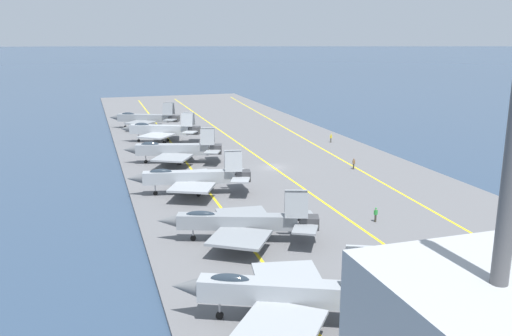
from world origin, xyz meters
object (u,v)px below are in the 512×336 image
Objects in this scene: parked_jet_fourth at (174,150)px; parked_jet_fifth at (161,130)px; crew_brown_vest at (354,163)px; parked_jet_nearest at (284,293)px; parked_jet_sixth at (146,118)px; crew_green_vest at (376,214)px; parked_jet_second at (242,222)px; crew_yellow_vest at (331,138)px; parked_jet_third at (192,177)px.

parked_jet_fourth is 1.02× the size of parked_jet_fifth.
parked_jet_fifth reaches higher than crew_brown_vest.
parked_jet_nearest is 9.24× the size of crew_brown_vest.
parked_jet_fifth reaches higher than parked_jet_sixth.
parked_jet_fourth reaches higher than crew_green_vest.
parked_jet_second is at bearing 94.12° from crew_green_vest.
crew_brown_vest is (23.82, -9.48, 0.02)m from crew_green_vest.
crew_green_vest is at bearing -162.69° from parked_jet_fifth.
parked_jet_nearest is 17.18m from parked_jet_second.
parked_jet_nearest is 9.33× the size of crew_yellow_vest.
crew_brown_vest is at bearing 164.34° from crew_yellow_vest.
parked_jet_fourth reaches higher than crew_yellow_vest.
crew_yellow_vest is (46.64, -32.19, -1.21)m from parked_jet_second.
parked_jet_nearest is 25.86m from crew_green_vest.
parked_jet_second is at bearing -174.86° from parked_jet_third.
parked_jet_fifth is (37.94, -1.02, 0.22)m from parked_jet_third.
parked_jet_sixth is 76.04m from crew_green_vest.
crew_yellow_vest is at bearing -34.61° from parked_jet_second.
crew_green_vest is at bearing -44.83° from parked_jet_nearest.
parked_jet_nearest reaches higher than parked_jet_second.
crew_green_vest is at bearing -133.90° from parked_jet_third.
parked_jet_sixth is at bearing 50.29° from crew_yellow_vest.
parked_jet_third is at bearing 178.00° from parked_jet_fourth.
crew_brown_vest is at bearing -33.30° from parked_jet_nearest.
parked_jet_fourth is at bearing -178.69° from parked_jet_sixth.
parked_jet_nearest reaches higher than parked_jet_third.
parked_jet_second is 9.53× the size of crew_brown_vest.
parked_jet_sixth is at bearing 1.43° from parked_jet_second.
parked_jet_fourth is 40.91m from crew_green_vest.
parked_jet_nearest reaches higher than parked_jet_fourth.
parked_jet_second is at bearing 133.76° from crew_brown_vest.
parked_jet_second is 9.68× the size of crew_green_vest.
parked_jet_second is 1.02× the size of parked_jet_fourth.
parked_jet_third is at bearing 5.14° from parked_jet_second.
parked_jet_fifth is at bearing -176.24° from parked_jet_sixth.
parked_jet_third reaches higher than crew_green_vest.
parked_jet_fifth reaches higher than crew_yellow_vest.
crew_green_vest is 25.64m from crew_brown_vest.
parked_jet_nearest is at bearing 174.83° from parked_jet_second.
crew_yellow_vest is at bearing -50.65° from parked_jet_third.
crew_green_vest is 0.98× the size of crew_brown_vest.
parked_jet_second is 1.02× the size of parked_jet_third.
parked_jet_fourth is at bearing -2.00° from parked_jet_third.
parked_jet_fourth is 9.44× the size of crew_yellow_vest.
parked_jet_third is at bearing 46.10° from crew_green_vest.
crew_green_vest is at bearing -85.88° from parked_jet_second.
parked_jet_third is at bearing 129.35° from crew_yellow_vest.
crew_brown_vest is (6.16, -27.82, -1.45)m from parked_jet_third.
parked_jet_sixth is (18.14, 1.19, -0.19)m from parked_jet_fifth.
parked_jet_fifth is at bearing 72.84° from crew_yellow_vest.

